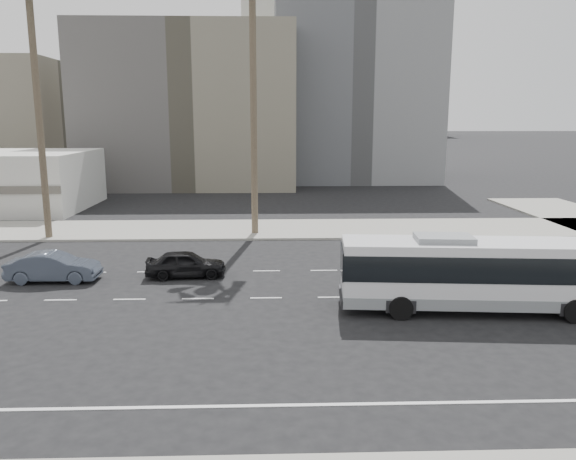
{
  "coord_description": "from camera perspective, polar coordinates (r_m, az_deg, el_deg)",
  "views": [
    {
      "loc": [
        -2.79,
        -23.74,
        7.79
      ],
      "look_at": [
        -1.89,
        4.0,
        2.28
      ],
      "focal_mm": 34.95,
      "sensor_mm": 36.0,
      "label": 1
    }
  ],
  "objects": [
    {
      "name": "ground",
      "position": [
        25.14,
        4.65,
        -6.86
      ],
      "size": [
        700.0,
        700.0,
        0.0
      ],
      "primitive_type": "plane",
      "color": "black",
      "rests_on": "ground"
    },
    {
      "name": "sidewalk_north",
      "position": [
        40.09,
        2.17,
        0.12
      ],
      "size": [
        120.0,
        7.0,
        0.15
      ],
      "primitive_type": "cube",
      "color": "gray",
      "rests_on": "ground"
    },
    {
      "name": "midrise_beige_west",
      "position": [
        69.36,
        -9.7,
        12.07
      ],
      "size": [
        24.0,
        18.0,
        18.0
      ],
      "primitive_type": "cube",
      "color": "#5C5953",
      "rests_on": "ground"
    },
    {
      "name": "midrise_gray_center",
      "position": [
        76.68,
        6.46,
        15.05
      ],
      "size": [
        20.0,
        20.0,
        26.0
      ],
      "primitive_type": "cube",
      "color": "slate",
      "rests_on": "ground"
    },
    {
      "name": "civic_tower",
      "position": [
        275.49,
        -1.76,
        17.69
      ],
      "size": [
        42.0,
        42.0,
        129.0
      ],
      "color": "silver",
      "rests_on": "ground"
    },
    {
      "name": "highrise_right",
      "position": [
        259.63,
        9.17,
        17.1
      ],
      "size": [
        26.0,
        26.0,
        70.0
      ],
      "primitive_type": "cube",
      "color": "#585B61",
      "rests_on": "ground"
    },
    {
      "name": "highrise_far",
      "position": [
        293.77,
        12.96,
        15.28
      ],
      "size": [
        22.0,
        22.0,
        60.0
      ],
      "primitive_type": "cube",
      "color": "#585B61",
      "rests_on": "ground"
    },
    {
      "name": "city_bus",
      "position": [
        24.18,
        18.71,
        -4.06
      ],
      "size": [
        11.21,
        3.41,
        3.17
      ],
      "rotation": [
        0.0,
        0.0,
        -0.09
      ],
      "color": "silver",
      "rests_on": "ground"
    },
    {
      "name": "car_a",
      "position": [
        28.54,
        -10.35,
        -3.4
      ],
      "size": [
        1.86,
        4.06,
        1.35
      ],
      "primitive_type": "imported",
      "rotation": [
        0.0,
        0.0,
        1.64
      ],
      "color": "black",
      "rests_on": "ground"
    },
    {
      "name": "car_b",
      "position": [
        29.6,
        -22.75,
        -3.49
      ],
      "size": [
        1.53,
        4.36,
        1.43
      ],
      "primitive_type": "imported",
      "rotation": [
        0.0,
        0.0,
        1.57
      ],
      "color": "#3D4452",
      "rests_on": "ground"
    }
  ]
}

